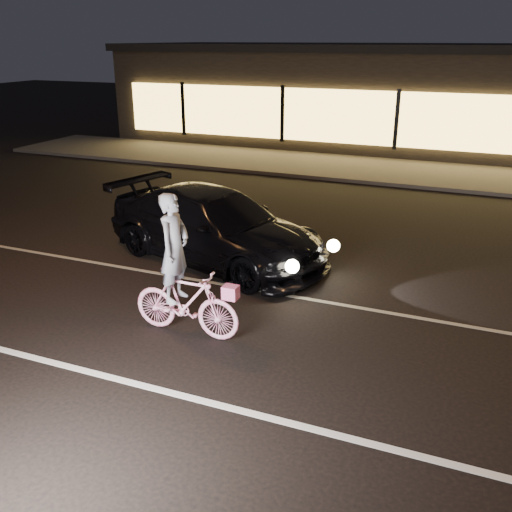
% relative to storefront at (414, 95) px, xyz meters
% --- Properties ---
extents(ground, '(90.00, 90.00, 0.00)m').
position_rel_storefront_xyz_m(ground, '(0.00, -18.97, -2.15)').
color(ground, black).
rests_on(ground, ground).
extents(lane_stripe_near, '(60.00, 0.12, 0.01)m').
position_rel_storefront_xyz_m(lane_stripe_near, '(0.00, -20.47, -2.14)').
color(lane_stripe_near, silver).
rests_on(lane_stripe_near, ground).
extents(lane_stripe_far, '(60.00, 0.10, 0.01)m').
position_rel_storefront_xyz_m(lane_stripe_far, '(0.00, -16.97, -2.14)').
color(lane_stripe_far, gray).
rests_on(lane_stripe_far, ground).
extents(sidewalk, '(30.00, 4.00, 0.12)m').
position_rel_storefront_xyz_m(sidewalk, '(0.00, -5.97, -2.09)').
color(sidewalk, '#383533').
rests_on(sidewalk, ground).
extents(storefront, '(25.40, 8.42, 4.20)m').
position_rel_storefront_xyz_m(storefront, '(0.00, 0.00, 0.00)').
color(storefront, black).
rests_on(storefront, ground).
extents(cyclist, '(1.82, 0.63, 2.30)m').
position_rel_storefront_xyz_m(cyclist, '(-0.77, -18.93, -1.33)').
color(cyclist, '#F7378A').
rests_on(cyclist, ground).
extents(sedan, '(5.52, 3.46, 1.49)m').
position_rel_storefront_xyz_m(sedan, '(-1.73, -15.82, -1.40)').
color(sedan, black).
rests_on(sedan, ground).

